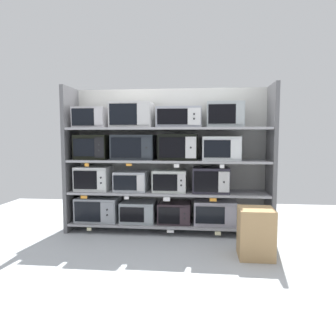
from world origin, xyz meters
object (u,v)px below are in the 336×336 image
(microwave_3, at_px, (215,212))
(microwave_14, at_px, (179,117))
(microwave_8, at_px, (93,147))
(microwave_5, at_px, (132,181))
(microwave_11, at_px, (221,148))
(microwave_13, at_px, (132,115))
(microwave_9, at_px, (134,147))
(microwave_7, at_px, (211,180))
(microwave_12, at_px, (92,118))
(microwave_2, at_px, (175,212))
(microwave_10, at_px, (178,147))
(microwave_0, at_px, (99,209))
(microwave_4, at_px, (94,178))
(shipping_carton, at_px, (256,233))
(microwave_1, at_px, (139,211))
(microwave_15, at_px, (225,115))
(microwave_6, at_px, (170,181))

(microwave_3, height_order, microwave_14, microwave_14)
(microwave_8, bearing_deg, microwave_3, 0.00)
(microwave_5, distance_m, microwave_14, 1.06)
(microwave_11, xyz_separation_m, microwave_13, (-1.17, -0.00, 0.43))
(microwave_9, bearing_deg, microwave_14, 0.02)
(microwave_7, bearing_deg, microwave_12, -180.00)
(microwave_2, bearing_deg, microwave_14, 0.24)
(microwave_10, bearing_deg, microwave_12, -179.99)
(microwave_0, height_order, microwave_4, microwave_4)
(microwave_2, relative_size, microwave_3, 0.78)
(microwave_2, bearing_deg, microwave_3, 0.04)
(microwave_13, relative_size, shipping_carton, 1.04)
(microwave_3, relative_size, microwave_13, 1.00)
(microwave_14, bearing_deg, microwave_2, -179.76)
(microwave_1, distance_m, microwave_9, 0.87)
(microwave_3, distance_m, microwave_7, 0.43)
(shipping_carton, bearing_deg, microwave_12, 157.72)
(microwave_2, relative_size, microwave_11, 0.88)
(microwave_0, distance_m, microwave_3, 1.59)
(microwave_13, bearing_deg, microwave_3, 0.02)
(microwave_5, bearing_deg, microwave_1, 0.08)
(microwave_15, bearing_deg, microwave_12, -179.99)
(microwave_6, distance_m, microwave_10, 0.46)
(microwave_3, relative_size, microwave_14, 0.95)
(microwave_8, bearing_deg, microwave_1, 0.01)
(microwave_0, relative_size, microwave_12, 1.32)
(microwave_7, bearing_deg, shipping_carton, -61.50)
(microwave_8, distance_m, shipping_carton, 2.38)
(microwave_6, distance_m, microwave_12, 1.35)
(microwave_7, xyz_separation_m, microwave_14, (-0.42, 0.00, 0.81))
(microwave_1, relative_size, microwave_13, 0.84)
(microwave_10, bearing_deg, microwave_8, 179.99)
(microwave_1, height_order, microwave_6, microwave_6)
(microwave_9, distance_m, microwave_15, 1.27)
(microwave_4, distance_m, shipping_carton, 2.26)
(microwave_4, distance_m, microwave_7, 1.59)
(microwave_9, bearing_deg, microwave_2, -0.00)
(microwave_0, xyz_separation_m, microwave_2, (1.05, 0.00, -0.03))
(microwave_2, xyz_separation_m, microwave_11, (0.60, 0.00, 0.86))
(microwave_0, bearing_deg, microwave_4, 179.80)
(microwave_4, xyz_separation_m, microwave_11, (1.71, 0.00, 0.41))
(microwave_14, bearing_deg, microwave_7, -0.03)
(microwave_4, relative_size, microwave_9, 0.80)
(microwave_4, bearing_deg, microwave_11, 0.01)
(microwave_6, height_order, microwave_8, microwave_8)
(shipping_carton, bearing_deg, microwave_2, 137.94)
(microwave_4, bearing_deg, microwave_3, 0.01)
(microwave_0, relative_size, microwave_3, 1.04)
(microwave_6, height_order, microwave_12, microwave_12)
(microwave_2, height_order, microwave_6, microwave_6)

